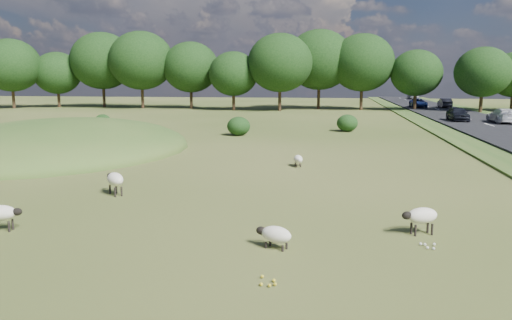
{
  "coord_description": "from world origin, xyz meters",
  "views": [
    {
      "loc": [
        5.31,
        -17.66,
        4.61
      ],
      "look_at": [
        2.0,
        4.0,
        1.0
      ],
      "focal_mm": 35.0,
      "sensor_mm": 36.0,
      "label": 1
    }
  ],
  "objects_px": {
    "sheep_3": "(275,234)",
    "car_2": "(458,114)",
    "car_7": "(503,116)",
    "sheep_2": "(298,159)",
    "sheep_4": "(2,213)",
    "sheep_0": "(115,179)",
    "car_3": "(445,103)",
    "car_4": "(413,96)",
    "sheep_5": "(421,216)",
    "car_0": "(418,103)"
  },
  "relations": [
    {
      "from": "sheep_3",
      "to": "car_2",
      "type": "distance_m",
      "value": 43.32
    },
    {
      "from": "car_2",
      "to": "car_7",
      "type": "xyz_separation_m",
      "value": [
        3.8,
        -1.81,
        -0.01
      ]
    },
    {
      "from": "sheep_3",
      "to": "sheep_2",
      "type": "bearing_deg",
      "value": -65.43
    },
    {
      "from": "sheep_3",
      "to": "sheep_4",
      "type": "relative_size",
      "value": 0.99
    },
    {
      "from": "sheep_0",
      "to": "car_3",
      "type": "distance_m",
      "value": 64.85
    },
    {
      "from": "car_2",
      "to": "car_3",
      "type": "height_order",
      "value": "car_2"
    },
    {
      "from": "sheep_2",
      "to": "car_4",
      "type": "height_order",
      "value": "car_4"
    },
    {
      "from": "sheep_5",
      "to": "car_0",
      "type": "height_order",
      "value": "car_0"
    },
    {
      "from": "sheep_3",
      "to": "sheep_5",
      "type": "bearing_deg",
      "value": -132.19
    },
    {
      "from": "sheep_0",
      "to": "car_3",
      "type": "relative_size",
      "value": 0.29
    },
    {
      "from": "sheep_4",
      "to": "sheep_5",
      "type": "bearing_deg",
      "value": -1.26
    },
    {
      "from": "sheep_3",
      "to": "car_3",
      "type": "relative_size",
      "value": 0.27
    },
    {
      "from": "sheep_0",
      "to": "car_3",
      "type": "height_order",
      "value": "car_3"
    },
    {
      "from": "sheep_3",
      "to": "sheep_5",
      "type": "xyz_separation_m",
      "value": [
        4.15,
        1.88,
        0.18
      ]
    },
    {
      "from": "sheep_3",
      "to": "car_3",
      "type": "bearing_deg",
      "value": -82.04
    },
    {
      "from": "sheep_3",
      "to": "car_0",
      "type": "relative_size",
      "value": 0.24
    },
    {
      "from": "car_0",
      "to": "sheep_2",
      "type": "bearing_deg",
      "value": -105.49
    },
    {
      "from": "sheep_4",
      "to": "sheep_5",
      "type": "relative_size",
      "value": 0.96
    },
    {
      "from": "car_2",
      "to": "car_7",
      "type": "height_order",
      "value": "car_2"
    },
    {
      "from": "car_7",
      "to": "car_2",
      "type": "bearing_deg",
      "value": -25.46
    },
    {
      "from": "sheep_2",
      "to": "car_7",
      "type": "relative_size",
      "value": 0.22
    },
    {
      "from": "sheep_2",
      "to": "sheep_3",
      "type": "relative_size",
      "value": 0.96
    },
    {
      "from": "sheep_3",
      "to": "car_2",
      "type": "height_order",
      "value": "car_2"
    },
    {
      "from": "sheep_0",
      "to": "sheep_5",
      "type": "xyz_separation_m",
      "value": [
        11.17,
        -3.44,
        -0.06
      ]
    },
    {
      "from": "car_0",
      "to": "car_7",
      "type": "height_order",
      "value": "car_7"
    },
    {
      "from": "car_4",
      "to": "car_0",
      "type": "bearing_deg",
      "value": 82.76
    },
    {
      "from": "sheep_0",
      "to": "car_0",
      "type": "xyz_separation_m",
      "value": [
        21.27,
        59.89,
        0.27
      ]
    },
    {
      "from": "sheep_3",
      "to": "car_3",
      "type": "xyz_separation_m",
      "value": [
        18.05,
        65.14,
        0.53
      ]
    },
    {
      "from": "car_3",
      "to": "car_4",
      "type": "xyz_separation_m",
      "value": [
        0.0,
        29.98,
        0.02
      ]
    },
    {
      "from": "car_0",
      "to": "car_2",
      "type": "relative_size",
      "value": 1.1
    },
    {
      "from": "sheep_5",
      "to": "car_4",
      "type": "distance_m",
      "value": 94.27
    },
    {
      "from": "sheep_2",
      "to": "car_0",
      "type": "xyz_separation_m",
      "value": [
        14.5,
        52.33,
        0.52
      ]
    },
    {
      "from": "sheep_0",
      "to": "sheep_3",
      "type": "bearing_deg",
      "value": -170.95
    },
    {
      "from": "sheep_5",
      "to": "car_7",
      "type": "height_order",
      "value": "car_7"
    },
    {
      "from": "sheep_4",
      "to": "car_7",
      "type": "relative_size",
      "value": 0.23
    },
    {
      "from": "car_3",
      "to": "car_7",
      "type": "xyz_separation_m",
      "value": [
        0.0,
        -26.04,
        0.03
      ]
    },
    {
      "from": "car_4",
      "to": "car_7",
      "type": "height_order",
      "value": "car_7"
    },
    {
      "from": "sheep_4",
      "to": "car_3",
      "type": "distance_m",
      "value": 69.99
    },
    {
      "from": "sheep_4",
      "to": "car_7",
      "type": "height_order",
      "value": "car_7"
    },
    {
      "from": "sheep_3",
      "to": "car_2",
      "type": "xyz_separation_m",
      "value": [
        14.25,
        40.9,
        0.58
      ]
    },
    {
      "from": "car_7",
      "to": "sheep_2",
      "type": "bearing_deg",
      "value": 55.08
    },
    {
      "from": "sheep_3",
      "to": "car_4",
      "type": "xyz_separation_m",
      "value": [
        18.05,
        95.12,
        0.55
      ]
    },
    {
      "from": "sheep_4",
      "to": "car_4",
      "type": "relative_size",
      "value": 0.24
    },
    {
      "from": "car_7",
      "to": "car_0",
      "type": "bearing_deg",
      "value": -81.72
    },
    {
      "from": "car_7",
      "to": "sheep_5",
      "type": "bearing_deg",
      "value": 69.52
    },
    {
      "from": "car_4",
      "to": "car_7",
      "type": "distance_m",
      "value": 56.03
    },
    {
      "from": "sheep_5",
      "to": "car_3",
      "type": "bearing_deg",
      "value": -123.74
    },
    {
      "from": "car_0",
      "to": "car_7",
      "type": "bearing_deg",
      "value": -81.72
    },
    {
      "from": "car_3",
      "to": "car_0",
      "type": "bearing_deg",
      "value": -1.16
    },
    {
      "from": "sheep_2",
      "to": "sheep_4",
      "type": "relative_size",
      "value": 0.95
    }
  ]
}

